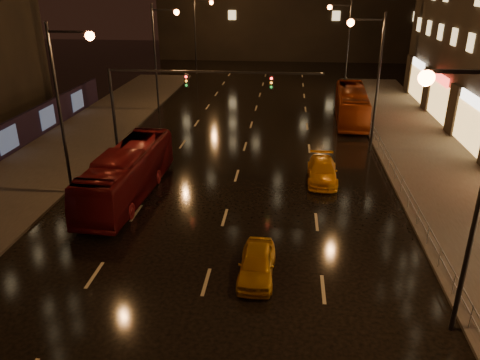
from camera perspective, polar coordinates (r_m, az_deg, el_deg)
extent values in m
plane|color=black|center=(34.86, 0.31, 3.06)|extent=(140.00, 140.00, 0.00)
cube|color=#38332D|center=(34.37, -23.59, 0.87)|extent=(7.00, 70.00, 0.15)
cube|color=#38332D|center=(31.76, 24.37, -1.05)|extent=(7.00, 70.00, 0.15)
cylinder|color=black|center=(36.11, -15.17, 8.12)|extent=(0.22, 0.22, 6.20)
cube|color=black|center=(33.51, -3.16, 13.02)|extent=(15.20, 0.14, 0.14)
cube|color=black|center=(33.99, -6.54, 11.94)|extent=(0.32, 0.18, 0.95)
cube|color=black|center=(33.25, 3.84, 11.78)|extent=(0.32, 0.18, 0.95)
sphere|color=#FF1E19|center=(33.82, -6.60, 12.39)|extent=(0.18, 0.18, 0.18)
cylinder|color=black|center=(17.39, 26.99, -3.24)|extent=(0.18, 0.18, 10.00)
cube|color=black|center=(15.67, 25.82, 11.80)|extent=(2.40, 0.12, 0.12)
sphere|color=orange|center=(15.38, 21.77, 11.50)|extent=(0.50, 0.50, 0.50)
cylinder|color=#99999E|center=(58.12, 13.00, 11.34)|extent=(0.04, 0.04, 1.00)
cube|color=#99999E|center=(33.20, 17.79, 2.88)|extent=(0.05, 56.00, 0.05)
cube|color=#99999E|center=(33.34, 17.70, 2.24)|extent=(0.05, 56.00, 0.05)
imported|color=#570C10|center=(28.45, -13.56, 0.82)|extent=(2.91, 10.73, 2.96)
imported|color=maroon|center=(44.56, 13.42, 8.94)|extent=(3.18, 10.96, 3.01)
imported|color=#BD7F11|center=(20.66, 2.07, -10.15)|extent=(1.59, 3.80, 1.29)
imported|color=orange|center=(30.61, 10.00, 1.08)|extent=(1.95, 4.59, 1.32)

